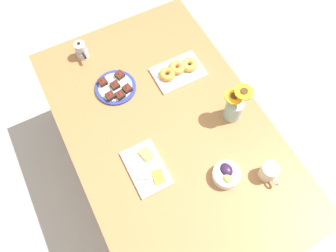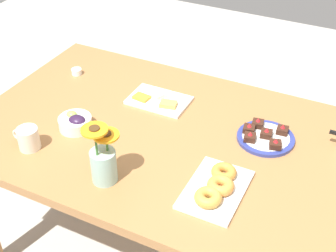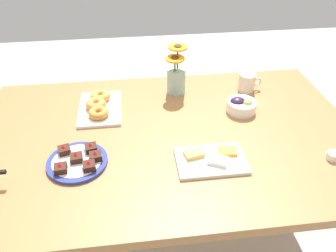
% 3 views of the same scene
% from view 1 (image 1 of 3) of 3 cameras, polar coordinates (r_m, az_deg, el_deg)
% --- Properties ---
extents(ground_plane, '(6.00, 6.00, 0.00)m').
position_cam_1_polar(ground_plane, '(2.38, 0.00, -8.37)').
color(ground_plane, '#B7B2A8').
extents(dining_table, '(1.60, 1.00, 0.74)m').
position_cam_1_polar(dining_table, '(1.77, 0.00, -1.80)').
color(dining_table, '#9E6B3D').
rests_on(dining_table, ground_plane).
extents(coffee_mug, '(0.12, 0.08, 0.09)m').
position_cam_1_polar(coffee_mug, '(1.63, 17.20, -7.61)').
color(coffee_mug, silver).
rests_on(coffee_mug, dining_table).
extents(grape_bowl, '(0.13, 0.13, 0.07)m').
position_cam_1_polar(grape_bowl, '(1.59, 10.11, -8.28)').
color(grape_bowl, white).
rests_on(grape_bowl, dining_table).
extents(cheese_platter, '(0.26, 0.17, 0.03)m').
position_cam_1_polar(cheese_platter, '(1.60, -3.71, -7.26)').
color(cheese_platter, white).
rests_on(cheese_platter, dining_table).
extents(croissant_platter, '(0.19, 0.28, 0.05)m').
position_cam_1_polar(croissant_platter, '(1.86, 1.80, 9.71)').
color(croissant_platter, white).
rests_on(croissant_platter, dining_table).
extents(dessert_plate, '(0.22, 0.22, 0.05)m').
position_cam_1_polar(dessert_plate, '(1.83, -9.11, 6.68)').
color(dessert_plate, navy).
rests_on(dessert_plate, dining_table).
extents(flower_vase, '(0.11, 0.13, 0.24)m').
position_cam_1_polar(flower_vase, '(1.69, 11.42, 3.15)').
color(flower_vase, '#99C1B7').
rests_on(flower_vase, dining_table).
extents(moka_pot, '(0.11, 0.07, 0.12)m').
position_cam_1_polar(moka_pot, '(1.97, -14.86, 12.59)').
color(moka_pot, '#B7B7BC').
rests_on(moka_pot, dining_table).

